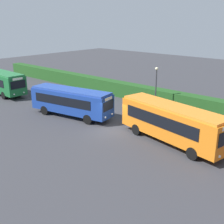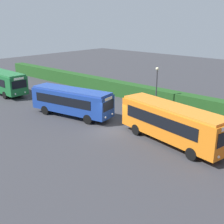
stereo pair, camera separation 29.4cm
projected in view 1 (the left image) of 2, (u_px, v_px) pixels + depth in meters
ground_plane at (113, 129)px, 27.92m from camera, size 111.28×111.28×0.00m
bus_green at (0, 81)px, 40.54m from camera, size 10.14×2.77×3.17m
bus_blue at (71, 101)px, 31.08m from camera, size 9.67×4.01×3.03m
bus_orange at (172, 122)px, 24.40m from camera, size 10.37×4.23×3.30m
person_left at (10, 82)px, 44.09m from camera, size 0.45×0.46×1.72m
hedge_row at (169, 99)px, 34.84m from camera, size 67.64×1.57×1.90m
traffic_cone at (136, 115)px, 30.99m from camera, size 0.36×0.36×0.60m
lamppost at (156, 84)px, 32.30m from camera, size 0.36×0.36×5.08m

